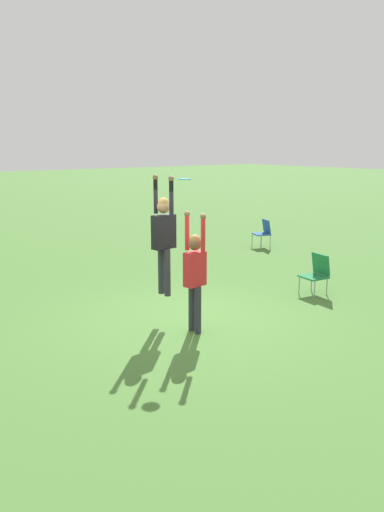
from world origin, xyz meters
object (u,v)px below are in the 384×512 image
frisbee (185,179)px  camping_chair_0 (264,231)px  person_jumping (164,232)px  person_defending (195,270)px  camping_chair_3 (317,271)px

frisbee → camping_chair_0: size_ratio=0.26×
person_jumping → frisbee: (0.41, 0.18, 0.99)m
person_defending → camping_chair_3: (-0.19, 3.67, -0.64)m
person_jumping → camping_chair_0: person_jumping is taller
camping_chair_3 → person_defending: bearing=101.2°
camping_chair_0 → camping_chair_3: bearing=167.6°
person_jumping → camping_chair_0: (-3.89, 6.70, -1.19)m
person_jumping → camping_chair_3: person_jumping is taller
person_jumping → frisbee: 1.08m
camping_chair_0 → camping_chair_3: camping_chair_3 is taller
frisbee → person_jumping: bearing=-156.2°
frisbee → person_defending: bearing=-12.0°
person_jumping → person_defending: (0.82, 0.09, -0.57)m
person_jumping → camping_chair_0: bearing=23.6°
frisbee → camping_chair_0: (-4.30, 6.52, -2.18)m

